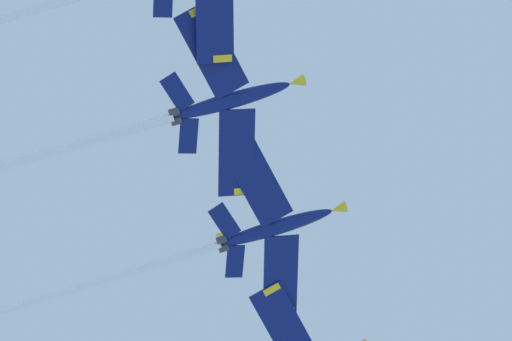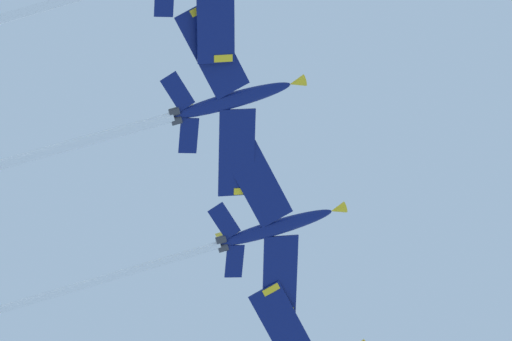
# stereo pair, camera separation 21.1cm
# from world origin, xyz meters

# --- Properties ---
(jet_inner_left) EXTENTS (43.64, 23.93, 11.13)m
(jet_inner_left) POSITION_xyz_m (12.86, 22.22, 103.54)
(jet_inner_left) COLOR navy
(jet_centre) EXTENTS (41.90, 23.11, 11.52)m
(jet_centre) POSITION_xyz_m (4.73, 10.08, 102.68)
(jet_centre) COLOR navy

